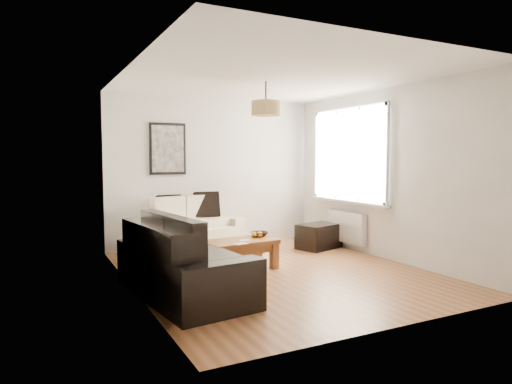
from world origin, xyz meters
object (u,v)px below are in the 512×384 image
sofa_leather (184,259)px  coffee_table (239,255)px  loveseat_cream (189,227)px  ottoman (319,236)px

sofa_leather → coffee_table: 1.31m
loveseat_cream → ottoman: bearing=-35.9°
sofa_leather → ottoman: sofa_leather is taller
loveseat_cream → coffee_table: bearing=-97.9°
loveseat_cream → ottoman: size_ratio=2.31×
sofa_leather → coffee_table: size_ratio=1.88×
sofa_leather → coffee_table: sofa_leather is taller
sofa_leather → ottoman: (2.88, 1.51, -0.20)m
loveseat_cream → ottoman: 2.21m
ottoman → sofa_leather: bearing=-152.3°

